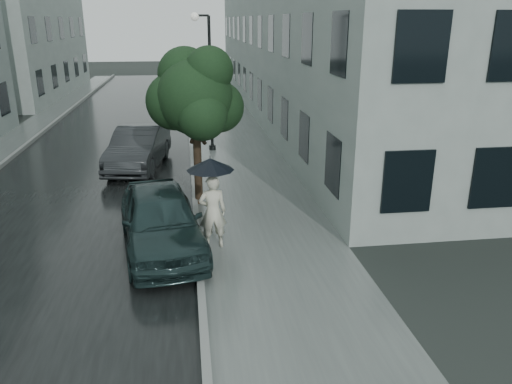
{
  "coord_description": "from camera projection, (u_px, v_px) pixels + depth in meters",
  "views": [
    {
      "loc": [
        -1.7,
        -8.92,
        5.14
      ],
      "look_at": [
        -0.16,
        2.1,
        1.3
      ],
      "focal_mm": 35.0,
      "sensor_mm": 36.0,
      "label": 1
    }
  ],
  "objects": [
    {
      "name": "asphalt_road",
      "position": [
        107.0,
        150.0,
        20.82
      ],
      "size": [
        6.85,
        60.0,
        0.0
      ],
      "primitive_type": "cube",
      "color": "black",
      "rests_on": "ground"
    },
    {
      "name": "kerb_near",
      "position": [
        191.0,
        146.0,
        21.25
      ],
      "size": [
        0.15,
        60.0,
        0.15
      ],
      "primitive_type": "cube",
      "color": "slate",
      "rests_on": "ground"
    },
    {
      "name": "pedestrian",
      "position": [
        213.0,
        212.0,
        11.67
      ],
      "size": [
        0.67,
        0.46,
        1.77
      ],
      "primitive_type": "imported",
      "rotation": [
        0.0,
        0.0,
        3.2
      ],
      "color": "beige",
      "rests_on": "sidewalk"
    },
    {
      "name": "lamp_post",
      "position": [
        207.0,
        75.0,
        19.82
      ],
      "size": [
        0.83,
        0.42,
        5.42
      ],
      "rotation": [
        0.0,
        0.0,
        0.23
      ],
      "color": "black",
      "rests_on": "ground"
    },
    {
      "name": "car_near",
      "position": [
        161.0,
        219.0,
        11.59
      ],
      "size": [
        2.41,
        4.6,
        1.49
      ],
      "primitive_type": "imported",
      "rotation": [
        0.0,
        0.0,
        0.15
      ],
      "color": "#1B2E2E",
      "rests_on": "ground"
    },
    {
      "name": "kerb_far",
      "position": [
        19.0,
        151.0,
        20.34
      ],
      "size": [
        0.15,
        60.0,
        0.15
      ],
      "primitive_type": "cube",
      "color": "slate",
      "rests_on": "ground"
    },
    {
      "name": "street_tree",
      "position": [
        195.0,
        96.0,
        13.85
      ],
      "size": [
        2.77,
        2.52,
        4.51
      ],
      "color": "#332619",
      "rests_on": "ground"
    },
    {
      "name": "building_near",
      "position": [
        313.0,
        32.0,
        27.75
      ],
      "size": [
        7.02,
        36.0,
        9.0
      ],
      "color": "#8F9C97",
      "rests_on": "ground"
    },
    {
      "name": "car_far",
      "position": [
        138.0,
        148.0,
        18.12
      ],
      "size": [
        2.23,
        4.67,
        1.48
      ],
      "primitive_type": "imported",
      "rotation": [
        0.0,
        0.0,
        -0.15
      ],
      "color": "#26292C",
      "rests_on": "ground"
    },
    {
      "name": "ground",
      "position": [
        278.0,
        284.0,
        10.25
      ],
      "size": [
        120.0,
        120.0,
        0.0
      ],
      "primitive_type": "plane",
      "color": "black",
      "rests_on": "ground"
    },
    {
      "name": "building_far_b",
      "position": [
        11.0,
        37.0,
        35.23
      ],
      "size": [
        7.02,
        18.0,
        8.0
      ],
      "color": "#8F9C97",
      "rests_on": "ground"
    },
    {
      "name": "sidewalk",
      "position": [
        234.0,
        146.0,
        21.51
      ],
      "size": [
        3.5,
        60.0,
        0.01
      ],
      "primitive_type": "cube",
      "color": "slate",
      "rests_on": "ground"
    },
    {
      "name": "umbrella",
      "position": [
        210.0,
        164.0,
        11.27
      ],
      "size": [
        1.33,
        1.33,
        1.31
      ],
      "rotation": [
        0.0,
        0.0,
        0.25
      ],
      "color": "black",
      "rests_on": "ground"
    }
  ]
}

